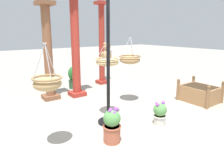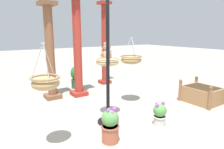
{
  "view_description": "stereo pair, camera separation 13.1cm",
  "coord_description": "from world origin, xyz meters",
  "views": [
    {
      "loc": [
        -2.44,
        -3.28,
        1.85
      ],
      "look_at": [
        -0.03,
        0.07,
        0.98
      ],
      "focal_mm": 31.97,
      "sensor_mm": 36.0,
      "label": 1
    },
    {
      "loc": [
        -2.33,
        -3.35,
        1.85
      ],
      "look_at": [
        -0.03,
        0.07,
        0.98
      ],
      "focal_mm": 31.97,
      "sensor_mm": 36.0,
      "label": 2
    }
  ],
  "objects": [
    {
      "name": "ground_plane",
      "position": [
        0.0,
        0.0,
        0.0
      ],
      "size": [
        40.0,
        40.0,
        0.0
      ],
      "primitive_type": "plane",
      "color": "#A8A093"
    },
    {
      "name": "display_pole_central",
      "position": [
        -0.23,
        -0.08,
        0.78
      ],
      "size": [
        0.44,
        0.44,
        2.5
      ],
      "color": "black",
      "rests_on": "ground"
    },
    {
      "name": "hanging_basket_with_teddy",
      "position": [
        -0.08,
        0.17,
        1.25
      ],
      "size": [
        0.51,
        0.51,
        0.56
      ],
      "color": "tan"
    },
    {
      "name": "teddy_bear",
      "position": [
        -0.08,
        0.19,
        1.42
      ],
      "size": [
        0.27,
        0.24,
        0.4
      ],
      "color": "tan"
    },
    {
      "name": "hanging_basket_left_high",
      "position": [
        -1.53,
        -0.34,
        1.11
      ],
      "size": [
        0.45,
        0.45,
        0.72
      ],
      "color": "tan"
    },
    {
      "name": "hanging_basket_right_low",
      "position": [
        0.94,
        0.63,
        1.17
      ],
      "size": [
        0.56,
        0.56,
        0.68
      ],
      "color": "#A37F51"
    },
    {
      "name": "greenhouse_pillar_left",
      "position": [
        0.06,
        1.98,
        1.45
      ],
      "size": [
        0.45,
        0.45,
        3.0
      ],
      "color": "#9E2D23",
      "rests_on": "ground"
    },
    {
      "name": "greenhouse_pillar_right",
      "position": [
        -0.69,
        2.15,
        1.28
      ],
      "size": [
        0.45,
        0.45,
        2.65
      ],
      "color": "brown",
      "rests_on": "ground"
    },
    {
      "name": "greenhouse_pillar_far_back",
      "position": [
        1.46,
        2.77,
        1.4
      ],
      "size": [
        0.39,
        0.39,
        2.9
      ],
      "color": "#9E2D23",
      "rests_on": "ground"
    },
    {
      "name": "wooden_planter_box",
      "position": [
        2.54,
        -0.45,
        0.24
      ],
      "size": [
        0.82,
        0.95,
        0.6
      ],
      "color": "#9E7047",
      "rests_on": "ground"
    },
    {
      "name": "potted_plant_fern_front",
      "position": [
        0.29,
        2.77,
        0.38
      ],
      "size": [
        0.29,
        0.29,
        0.74
      ],
      "color": "#2D5638",
      "rests_on": "ground"
    },
    {
      "name": "potted_plant_flowering_red",
      "position": [
        -0.61,
        -0.73,
        0.29
      ],
      "size": [
        0.33,
        0.33,
        0.62
      ],
      "color": "#AD563D",
      "rests_on": "ground"
    },
    {
      "name": "potted_plant_bushy_green",
      "position": [
        0.58,
        -0.76,
        0.24
      ],
      "size": [
        0.27,
        0.27,
        0.49
      ],
      "color": "beige",
      "rests_on": "ground"
    }
  ]
}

